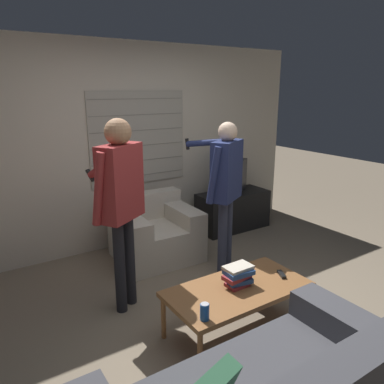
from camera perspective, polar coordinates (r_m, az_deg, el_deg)
The scene contains 11 objects.
ground_plane at distance 3.61m, azimuth 4.80°, elevation -18.08°, with size 16.00×16.00×0.00m, color #7F705B.
wall_back at distance 4.82m, azimuth -9.83°, elevation 6.78°, with size 5.20×0.08×2.55m.
armchair_beige at distance 4.57m, azimuth -5.68°, elevation -6.23°, with size 0.95×0.86×0.74m.
coffee_table at distance 3.21m, azimuth 6.99°, elevation -14.78°, with size 1.19×0.61×0.42m.
tv_stand at distance 5.50m, azimuth 6.22°, elevation -2.80°, with size 1.05×0.47×0.55m.
tv at distance 5.36m, azimuth 6.34°, elevation 2.23°, with size 0.72×0.59×0.44m.
person_left_standing at distance 3.31m, azimuth -10.92°, elevation 0.03°, with size 0.54×0.82×1.76m.
person_right_standing at distance 3.99m, azimuth 5.11°, elevation 1.93°, with size 0.53×0.85×1.66m.
book_stack at distance 3.18m, azimuth 7.02°, elevation -12.51°, with size 0.26×0.18×0.17m.
soda_can at distance 2.76m, azimuth 1.94°, elevation -17.77°, with size 0.07×0.07×0.13m.
spare_remote at distance 3.43m, azimuth 13.49°, elevation -12.10°, with size 0.09×0.13×0.02m.
Camera 1 is at (-1.88, -2.35, 1.99)m, focal length 35.00 mm.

